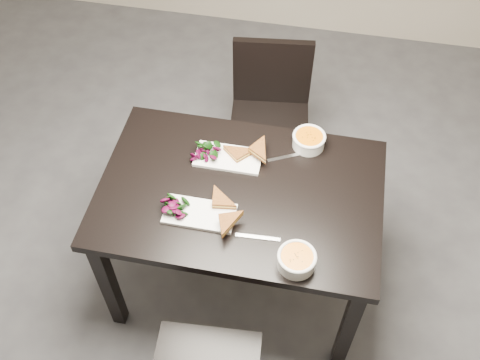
{
  "coord_description": "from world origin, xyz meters",
  "views": [
    {
      "loc": [
        0.64,
        -1.12,
        2.62
      ],
      "look_at": [
        0.36,
        0.29,
        0.82
      ],
      "focal_mm": 41.77,
      "sensor_mm": 36.0,
      "label": 1
    }
  ],
  "objects_px": {
    "table": "(240,204)",
    "soup_bowl_near": "(297,259)",
    "plate_far": "(228,158)",
    "plate_near": "(200,214)",
    "soup_bowl_far": "(309,140)",
    "chair_far": "(270,109)"
  },
  "relations": [
    {
      "from": "table",
      "to": "plate_near",
      "type": "relative_size",
      "value": 4.14
    },
    {
      "from": "plate_near",
      "to": "plate_far",
      "type": "relative_size",
      "value": 0.99
    },
    {
      "from": "plate_near",
      "to": "soup_bowl_far",
      "type": "distance_m",
      "value": 0.61
    },
    {
      "from": "soup_bowl_near",
      "to": "table",
      "type": "bearing_deg",
      "value": 131.96
    },
    {
      "from": "table",
      "to": "plate_near",
      "type": "bearing_deg",
      "value": -131.4
    },
    {
      "from": "plate_near",
      "to": "soup_bowl_far",
      "type": "height_order",
      "value": "soup_bowl_far"
    },
    {
      "from": "plate_near",
      "to": "soup_bowl_far",
      "type": "xyz_separation_m",
      "value": [
        0.39,
        0.47,
        0.03
      ]
    },
    {
      "from": "chair_far",
      "to": "table",
      "type": "bearing_deg",
      "value": -97.83
    },
    {
      "from": "chair_far",
      "to": "soup_bowl_far",
      "type": "distance_m",
      "value": 0.61
    },
    {
      "from": "table",
      "to": "plate_near",
      "type": "xyz_separation_m",
      "value": [
        -0.14,
        -0.16,
        0.11
      ]
    },
    {
      "from": "soup_bowl_near",
      "to": "plate_far",
      "type": "height_order",
      "value": "soup_bowl_near"
    },
    {
      "from": "soup_bowl_near",
      "to": "plate_far",
      "type": "bearing_deg",
      "value": 127.59
    },
    {
      "from": "soup_bowl_near",
      "to": "chair_far",
      "type": "bearing_deg",
      "value": 103.61
    },
    {
      "from": "soup_bowl_near",
      "to": "soup_bowl_far",
      "type": "distance_m",
      "value": 0.62
    },
    {
      "from": "plate_far",
      "to": "soup_bowl_far",
      "type": "height_order",
      "value": "soup_bowl_far"
    },
    {
      "from": "soup_bowl_near",
      "to": "plate_far",
      "type": "xyz_separation_m",
      "value": [
        -0.36,
        0.47,
        -0.03
      ]
    },
    {
      "from": "table",
      "to": "soup_bowl_near",
      "type": "height_order",
      "value": "soup_bowl_near"
    },
    {
      "from": "plate_far",
      "to": "soup_bowl_near",
      "type": "bearing_deg",
      "value": -52.41
    },
    {
      "from": "plate_near",
      "to": "table",
      "type": "bearing_deg",
      "value": 48.6
    },
    {
      "from": "chair_far",
      "to": "plate_far",
      "type": "height_order",
      "value": "chair_far"
    },
    {
      "from": "chair_far",
      "to": "soup_bowl_near",
      "type": "bearing_deg",
      "value": -83.17
    },
    {
      "from": "table",
      "to": "soup_bowl_near",
      "type": "distance_m",
      "value": 0.44
    }
  ]
}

